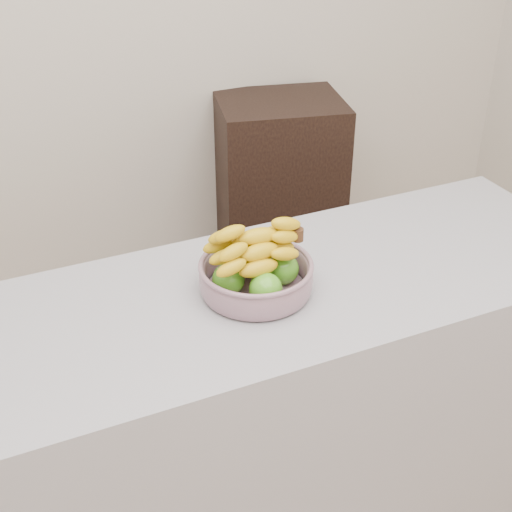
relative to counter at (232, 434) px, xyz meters
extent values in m
cube|color=#A4A3AC|center=(0.00, 0.00, 0.00)|extent=(2.00, 0.60, 0.90)
cube|color=black|center=(0.71, 1.19, 0.00)|extent=(0.58, 0.51, 0.91)
cylinder|color=#8B94A7|center=(0.07, 0.00, 0.46)|extent=(0.23, 0.23, 0.01)
torus|color=#8B94A7|center=(0.07, 0.00, 0.52)|extent=(0.27, 0.27, 0.01)
sphere|color=#468316|center=(0.07, -0.07, 0.50)|extent=(0.08, 0.08, 0.08)
sphere|color=#468316|center=(0.14, -0.01, 0.50)|extent=(0.08, 0.08, 0.08)
sphere|color=#468316|center=(0.08, 0.07, 0.50)|extent=(0.08, 0.08, 0.08)
sphere|color=#468316|center=(0.00, 0.01, 0.50)|extent=(0.08, 0.08, 0.08)
ellipsoid|color=yellow|center=(0.06, -0.04, 0.54)|extent=(0.17, 0.05, 0.04)
ellipsoid|color=yellow|center=(0.06, 0.00, 0.54)|extent=(0.18, 0.05, 0.04)
ellipsoid|color=yellow|center=(0.07, 0.04, 0.54)|extent=(0.18, 0.08, 0.04)
ellipsoid|color=yellow|center=(0.07, -0.02, 0.58)|extent=(0.18, 0.06, 0.04)
ellipsoid|color=yellow|center=(0.07, 0.02, 0.58)|extent=(0.18, 0.09, 0.04)
ellipsoid|color=yellow|center=(0.08, 0.00, 0.60)|extent=(0.18, 0.05, 0.04)
cylinder|color=#442815|center=(0.18, -0.01, 0.59)|extent=(0.03, 0.03, 0.03)
camera|label=1|loc=(-0.51, -1.30, 1.42)|focal=50.00mm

